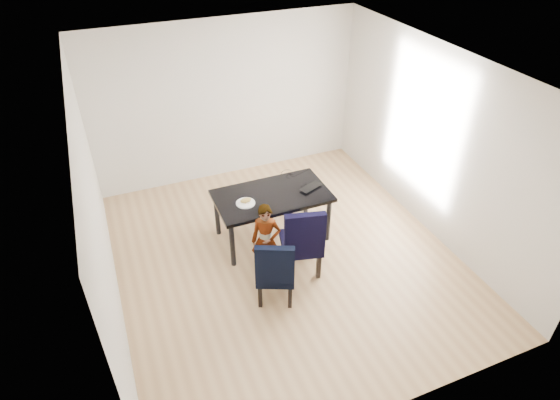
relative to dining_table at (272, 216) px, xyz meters
name	(u,v)px	position (x,y,z in m)	size (l,w,h in m)	color
floor	(285,257)	(0.00, -0.50, -0.38)	(4.50, 5.00, 0.01)	tan
ceiling	(287,69)	(0.00, -0.50, 2.33)	(4.50, 5.00, 0.01)	white
wall_back	(227,101)	(0.00, 2.00, 0.98)	(4.50, 0.01, 2.70)	silver
wall_front	(403,322)	(0.00, -3.00, 0.98)	(4.50, 0.01, 2.70)	silver
wall_left	(97,217)	(-2.25, -0.50, 0.98)	(0.01, 5.00, 2.70)	white
wall_right	(435,143)	(2.25, -0.50, 0.98)	(0.01, 5.00, 2.70)	silver
dining_table	(272,216)	(0.00, 0.00, 0.00)	(1.60, 0.90, 0.75)	black
chair_left	(275,267)	(-0.40, -1.12, 0.11)	(0.46, 0.48, 0.96)	black
chair_right	(301,237)	(0.10, -0.78, 0.16)	(0.51, 0.53, 1.07)	black
child	(266,240)	(-0.34, -0.65, 0.15)	(0.39, 0.25, 1.06)	red
plate	(246,203)	(-0.41, -0.07, 0.38)	(0.26, 0.26, 0.01)	white
sandwich	(246,200)	(-0.40, -0.06, 0.42)	(0.16, 0.07, 0.06)	#B08F3F
laptop	(308,186)	(0.55, -0.02, 0.39)	(0.34, 0.22, 0.03)	black
cable_tangle	(291,176)	(0.44, 0.35, 0.38)	(0.15, 0.15, 0.01)	black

